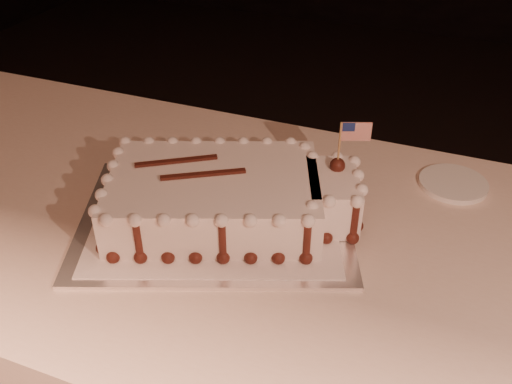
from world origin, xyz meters
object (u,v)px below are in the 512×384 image
(sheet_cake, at_px, (229,196))
(banquet_table, at_px, (302,377))
(side_plate, at_px, (453,184))
(cake_board, at_px, (216,218))

(sheet_cake, bearing_deg, banquet_table, -1.21)
(banquet_table, xyz_separation_m, side_plate, (0.21, 0.27, 0.38))
(banquet_table, height_order, sheet_cake, sheet_cake)
(side_plate, bearing_deg, sheet_cake, -144.21)
(banquet_table, height_order, cake_board, cake_board)
(sheet_cake, xyz_separation_m, side_plate, (0.37, 0.27, -0.05))
(sheet_cake, relative_size, side_plate, 3.59)
(banquet_table, xyz_separation_m, sheet_cake, (-0.16, 0.00, 0.43))
(cake_board, xyz_separation_m, side_plate, (0.40, 0.28, 0.00))
(banquet_table, distance_m, cake_board, 0.42)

